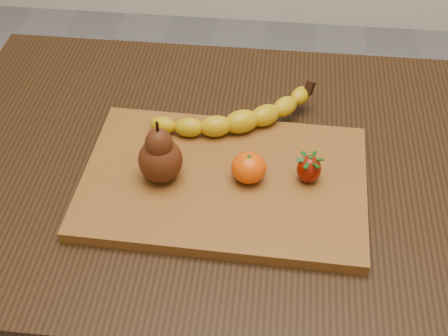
# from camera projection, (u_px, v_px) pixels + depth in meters

# --- Properties ---
(table) EXTENTS (1.00, 0.70, 0.76)m
(table) POSITION_uv_depth(u_px,v_px,m) (226.00, 202.00, 1.11)
(table) COLOR black
(table) RESTS_ON ground
(cutting_board) EXTENTS (0.46, 0.31, 0.02)m
(cutting_board) POSITION_uv_depth(u_px,v_px,m) (224.00, 181.00, 1.00)
(cutting_board) COLOR brown
(cutting_board) RESTS_ON table
(banana) EXTENTS (0.26, 0.17, 0.04)m
(banana) POSITION_uv_depth(u_px,v_px,m) (241.00, 122.00, 1.06)
(banana) COLOR #CFA609
(banana) RESTS_ON cutting_board
(pear) EXTENTS (0.09, 0.09, 0.11)m
(pear) POSITION_uv_depth(u_px,v_px,m) (160.00, 151.00, 0.96)
(pear) COLOR #4B1F0C
(pear) RESTS_ON cutting_board
(mandarin) EXTENTS (0.06, 0.06, 0.05)m
(mandarin) POSITION_uv_depth(u_px,v_px,m) (249.00, 168.00, 0.97)
(mandarin) COLOR #EA4A02
(mandarin) RESTS_ON cutting_board
(strawberry) EXTENTS (0.04, 0.04, 0.05)m
(strawberry) POSITION_uv_depth(u_px,v_px,m) (309.00, 168.00, 0.97)
(strawberry) COLOR #7D0F03
(strawberry) RESTS_ON cutting_board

